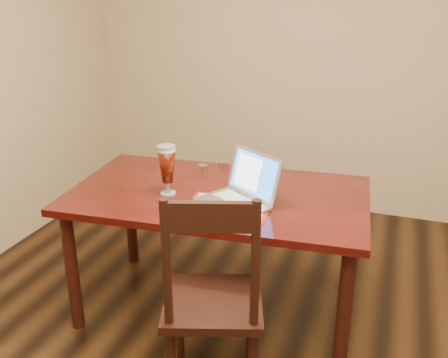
% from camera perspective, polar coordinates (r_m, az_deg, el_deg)
% --- Properties ---
extents(room_shell, '(4.51, 5.01, 2.71)m').
position_cam_1_polar(room_shell, '(1.67, 6.90, 18.03)').
color(room_shell, tan).
rests_on(room_shell, ground).
extents(dining_table, '(1.71, 1.05, 1.05)m').
position_cam_1_polar(dining_table, '(2.81, -0.75, -3.08)').
color(dining_table, '#4C0C0A').
rests_on(dining_table, ground).
extents(dining_chair, '(0.57, 0.55, 1.07)m').
position_cam_1_polar(dining_chair, '(2.35, -1.30, -13.75)').
color(dining_chair, black).
rests_on(dining_chair, ground).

